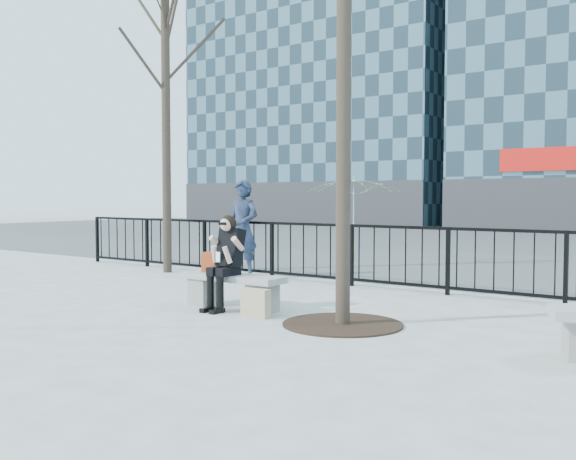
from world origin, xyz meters
The scene contains 12 objects.
ground centered at (0.00, 0.00, 0.00)m, with size 120.00×120.00×0.00m, color gray.
street_surface centered at (0.00, 15.00, 0.00)m, with size 60.00×23.00×0.01m, color #474747.
railing centered at (0.00, 3.00, 0.55)m, with size 14.00×0.06×1.10m.
building_left centered at (-15.00, 27.00, 11.30)m, with size 16.20×10.20×22.60m.
tree_left centered at (-4.00, 2.50, 4.86)m, with size 2.80×2.80×6.50m.
tree_grate centered at (1.90, -0.10, 0.01)m, with size 1.50×1.50×0.02m, color black.
bench_main centered at (0.00, 0.00, 0.30)m, with size 1.65×0.46×0.49m.
seated_woman centered at (0.00, -0.16, 0.67)m, with size 0.50×0.64×1.34m.
handbag centered at (-0.36, 0.02, 0.64)m, with size 0.35×0.17×0.29m, color #9C3413.
shopping_bag centered at (0.70, -0.33, 0.19)m, with size 0.40×0.15×0.38m, color beige.
standing_man centered at (-2.17, 2.80, 0.96)m, with size 0.70×0.46×1.92m, color black.
vendor_umbrella centered at (-2.28, 7.26, 1.06)m, with size 2.31×2.36×2.12m, color yellow.
Camera 1 is at (6.01, -6.86, 1.60)m, focal length 40.00 mm.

